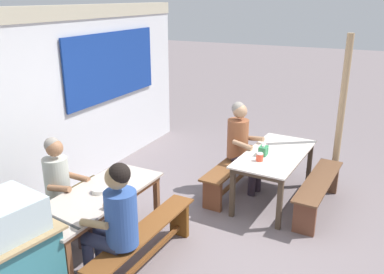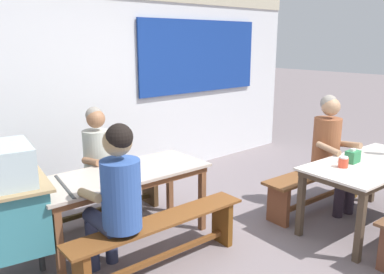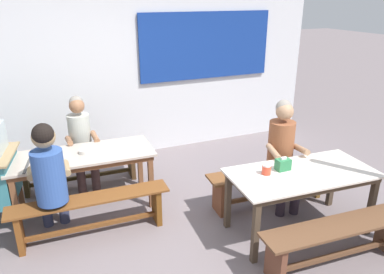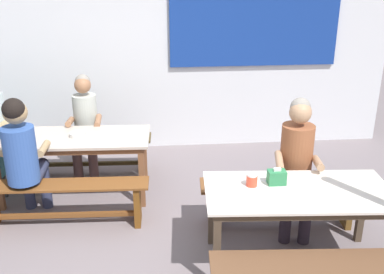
{
  "view_description": "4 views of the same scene",
  "coord_description": "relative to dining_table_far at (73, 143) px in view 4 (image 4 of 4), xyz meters",
  "views": [
    {
      "loc": [
        -4.16,
        -1.6,
        2.76
      ],
      "look_at": [
        0.32,
        0.56,
        1.04
      ],
      "focal_mm": 38.3,
      "sensor_mm": 36.0,
      "label": 1
    },
    {
      "loc": [
        -2.89,
        -2.01,
        1.94
      ],
      "look_at": [
        -0.38,
        0.8,
        1.01
      ],
      "focal_mm": 36.91,
      "sensor_mm": 36.0,
      "label": 2
    },
    {
      "loc": [
        -1.41,
        -3.11,
        2.48
      ],
      "look_at": [
        0.16,
        0.52,
        0.94
      ],
      "focal_mm": 34.61,
      "sensor_mm": 36.0,
      "label": 3
    },
    {
      "loc": [
        -0.14,
        -3.61,
        2.5
      ],
      "look_at": [
        0.2,
        0.19,
        1.01
      ],
      "focal_mm": 42.29,
      "sensor_mm": 36.0,
      "label": 4
    }
  ],
  "objects": [
    {
      "name": "dining_table_far",
      "position": [
        0.0,
        0.0,
        0.0
      ],
      "size": [
        1.69,
        0.75,
        0.72
      ],
      "color": "#BBAC9E",
      "rests_on": "ground_plane"
    },
    {
      "name": "soup_bowl",
      "position": [
        0.06,
        -0.01,
        0.1
      ],
      "size": [
        0.17,
        0.17,
        0.05
      ],
      "primitive_type": "cylinder",
      "color": "silver",
      "rests_on": "dining_table_far"
    },
    {
      "name": "dining_table_near",
      "position": [
        2.07,
        -1.43,
        0.0
      ],
      "size": [
        1.61,
        0.86,
        0.72
      ],
      "color": "silver",
      "rests_on": "ground_plane"
    },
    {
      "name": "tissue_box",
      "position": [
        1.92,
        -1.3,
        0.14
      ],
      "size": [
        0.15,
        0.1,
        0.15
      ],
      "color": "#2E7D4B",
      "rests_on": "dining_table_near"
    },
    {
      "name": "person_center_facing",
      "position": [
        0.07,
        0.53,
        0.06
      ],
      "size": [
        0.4,
        0.57,
        1.26
      ],
      "color": "#4A3433",
      "rests_on": "ground_plane"
    },
    {
      "name": "person_left_back_turned",
      "position": [
        -0.38,
        -0.53,
        0.12
      ],
      "size": [
        0.42,
        0.58,
        1.34
      ],
      "color": "#2F3654",
      "rests_on": "ground_plane"
    },
    {
      "name": "bench_far_back",
      "position": [
        0.02,
        0.62,
        -0.34
      ],
      "size": [
        1.66,
        0.38,
        0.46
      ],
      "color": "#44361A",
      "rests_on": "ground_plane"
    },
    {
      "name": "condiment_jar",
      "position": [
        1.7,
        -1.31,
        0.13
      ],
      "size": [
        0.09,
        0.09,
        0.11
      ],
      "color": "#E4482E",
      "rests_on": "dining_table_near"
    },
    {
      "name": "ground_plane",
      "position": [
        1.02,
        -1.07,
        -0.65
      ],
      "size": [
        40.0,
        40.0,
        0.0
      ],
      "primitive_type": "plane",
      "color": "slate"
    },
    {
      "name": "bench_near_back",
      "position": [
        2.12,
        -0.81,
        -0.33
      ],
      "size": [
        1.61,
        0.42,
        0.46
      ],
      "color": "brown",
      "rests_on": "ground_plane"
    },
    {
      "name": "person_right_near_table",
      "position": [
        2.23,
        -0.88,
        0.11
      ],
      "size": [
        0.47,
        0.53,
        1.33
      ],
      "color": "#29202A",
      "rests_on": "ground_plane"
    },
    {
      "name": "bench_far_front",
      "position": [
        -0.02,
        -0.62,
        -0.34
      ],
      "size": [
        1.69,
        0.34,
        0.46
      ],
      "color": "brown",
      "rests_on": "ground_plane"
    },
    {
      "name": "backdrop_wall",
      "position": [
        1.07,
        1.45,
        0.74
      ],
      "size": [
        6.31,
        0.23,
        2.64
      ],
      "color": "silver",
      "rests_on": "ground_plane"
    }
  ]
}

